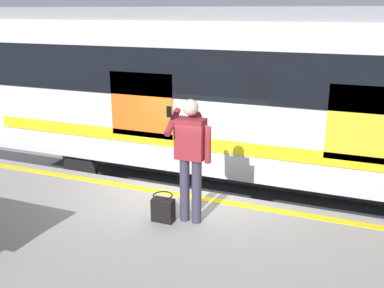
# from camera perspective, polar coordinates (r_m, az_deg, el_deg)

# --- Properties ---
(ground_plane) EXTENTS (24.83, 24.83, 0.00)m
(ground_plane) POSITION_cam_1_polar(r_m,az_deg,el_deg) (7.90, -1.16, -12.85)
(ground_plane) COLOR #3D3D3F
(platform) EXTENTS (14.38, 4.27, 1.06)m
(platform) POSITION_cam_1_polar(r_m,az_deg,el_deg) (6.02, -9.50, -17.81)
(platform) COLOR gray
(platform) RESTS_ON ground
(safety_line) EXTENTS (14.09, 0.16, 0.01)m
(safety_line) POSITION_cam_1_polar(r_m,az_deg,el_deg) (7.17, -2.15, -6.60)
(safety_line) COLOR yellow
(safety_line) RESTS_ON platform
(track_rail_near) EXTENTS (18.69, 0.08, 0.16)m
(track_rail_near) POSITION_cam_1_polar(r_m,az_deg,el_deg) (9.16, 2.65, -7.86)
(track_rail_near) COLOR slate
(track_rail_near) RESTS_ON ground
(track_rail_far) EXTENTS (18.69, 0.08, 0.16)m
(track_rail_far) POSITION_cam_1_polar(r_m,az_deg,el_deg) (10.41, 5.25, -4.72)
(track_rail_far) COLOR slate
(track_rail_far) RESTS_ON ground
(train_carriage) EXTENTS (11.60, 2.79, 3.86)m
(train_carriage) POSITION_cam_1_polar(r_m,az_deg,el_deg) (8.89, 9.35, 7.32)
(train_carriage) COLOR silver
(train_carriage) RESTS_ON ground
(passenger) EXTENTS (0.57, 0.55, 1.77)m
(passenger) POSITION_cam_1_polar(r_m,az_deg,el_deg) (5.93, -0.15, -0.91)
(passenger) COLOR #383347
(passenger) RESTS_ON platform
(handbag) EXTENTS (0.32, 0.29, 0.41)m
(handbag) POSITION_cam_1_polar(r_m,az_deg,el_deg) (6.25, -3.83, -8.51)
(handbag) COLOR black
(handbag) RESTS_ON platform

